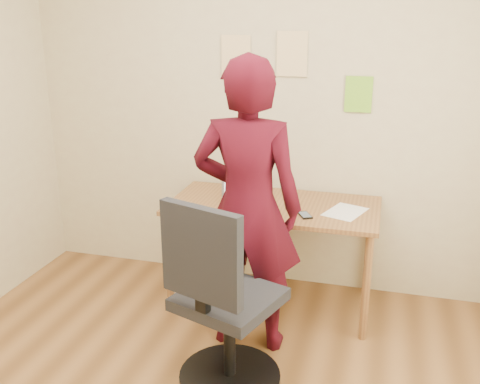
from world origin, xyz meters
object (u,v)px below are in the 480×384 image
(office_chair, at_px, (221,311))
(phone, at_px, (305,215))
(person, at_px, (247,208))
(desk, at_px, (273,216))
(laptop, at_px, (244,196))

(office_chair, bearing_deg, phone, 88.08)
(person, bearing_deg, office_chair, 84.94)
(phone, relative_size, office_chair, 0.13)
(phone, xyz_separation_m, person, (-0.29, -0.33, 0.14))
(desk, height_order, office_chair, office_chair)
(laptop, xyz_separation_m, phone, (0.44, -0.13, -0.04))
(laptop, bearing_deg, desk, -2.91)
(laptop, relative_size, phone, 2.59)
(office_chair, relative_size, person, 0.62)
(phone, bearing_deg, person, -159.74)
(laptop, distance_m, phone, 0.46)
(desk, relative_size, phone, 9.98)
(office_chair, height_order, person, person)
(person, bearing_deg, phone, -134.01)
(office_chair, bearing_deg, person, 106.96)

